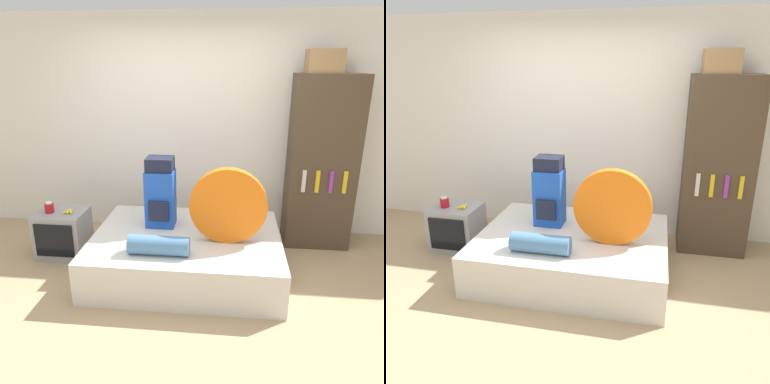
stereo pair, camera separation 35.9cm
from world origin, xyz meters
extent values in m
plane|color=tan|center=(0.00, 0.00, 0.00)|extent=(16.00, 16.00, 0.00)
cube|color=white|center=(0.00, 1.71, 1.30)|extent=(8.00, 0.05, 2.60)
cube|color=silver|center=(0.06, 0.57, 0.21)|extent=(1.86, 1.42, 0.41)
cube|color=blue|center=(-0.24, 0.78, 0.71)|extent=(0.29, 0.25, 0.59)
cube|color=#191E33|center=(-0.24, 0.79, 1.07)|extent=(0.27, 0.23, 0.14)
cube|color=#191E33|center=(-0.24, 0.64, 0.62)|extent=(0.21, 0.03, 0.21)
cylinder|color=orange|center=(0.46, 0.46, 0.78)|extent=(0.73, 0.09, 0.73)
cylinder|color=teal|center=(-0.14, 0.13, 0.50)|extent=(0.55, 0.18, 0.18)
cube|color=#939399|center=(-1.35, 0.79, 0.25)|extent=(0.52, 0.44, 0.51)
cube|color=black|center=(-1.35, 0.56, 0.27)|extent=(0.42, 0.02, 0.36)
cylinder|color=#B2191E|center=(-1.46, 0.76, 0.56)|extent=(0.10, 0.10, 0.10)
cylinder|color=white|center=(-1.46, 0.76, 0.62)|extent=(0.07, 0.07, 0.02)
ellipsoid|color=yellow|center=(-1.27, 0.78, 0.52)|extent=(0.07, 0.15, 0.03)
ellipsoid|color=yellow|center=(-1.25, 0.78, 0.52)|extent=(0.03, 0.15, 0.03)
ellipsoid|color=yellow|center=(-1.23, 0.78, 0.52)|extent=(0.07, 0.15, 0.03)
cube|color=#473828|center=(1.48, 1.40, 0.97)|extent=(0.72, 0.44, 1.94)
cube|color=beige|center=(1.27, 1.17, 0.82)|extent=(0.04, 0.02, 0.25)
cube|color=gold|center=(1.41, 1.17, 0.82)|extent=(0.04, 0.02, 0.25)
cube|color=purple|center=(1.55, 1.17, 0.82)|extent=(0.04, 0.02, 0.25)
cube|color=gold|center=(1.70, 1.17, 0.82)|extent=(0.04, 0.02, 0.25)
cube|color=#99754C|center=(1.39, 1.37, 2.05)|extent=(0.34, 0.32, 0.24)
camera|label=1|loc=(0.47, -2.81, 2.04)|focal=35.00mm
camera|label=2|loc=(0.83, -2.75, 2.04)|focal=35.00mm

